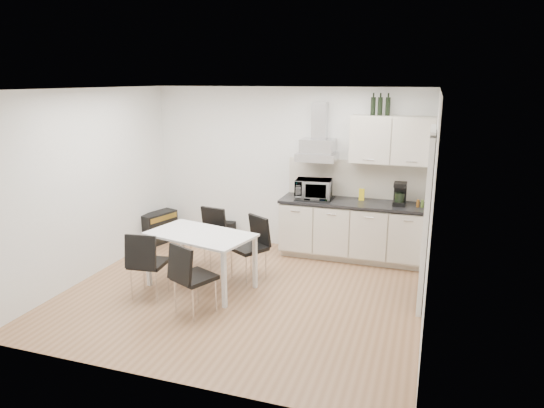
# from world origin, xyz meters

# --- Properties ---
(ground) EXTENTS (4.50, 4.50, 0.00)m
(ground) POSITION_xyz_m (0.00, 0.00, 0.00)
(ground) COLOR #A27652
(ground) RESTS_ON ground
(wall_back) EXTENTS (4.50, 0.10, 2.60)m
(wall_back) POSITION_xyz_m (0.00, 2.00, 1.30)
(wall_back) COLOR white
(wall_back) RESTS_ON ground
(wall_front) EXTENTS (4.50, 0.10, 2.60)m
(wall_front) POSITION_xyz_m (0.00, -2.00, 1.30)
(wall_front) COLOR white
(wall_front) RESTS_ON ground
(wall_left) EXTENTS (0.10, 4.00, 2.60)m
(wall_left) POSITION_xyz_m (-2.25, 0.00, 1.30)
(wall_left) COLOR white
(wall_left) RESTS_ON ground
(wall_right) EXTENTS (0.10, 4.00, 2.60)m
(wall_right) POSITION_xyz_m (2.25, 0.00, 1.30)
(wall_right) COLOR white
(wall_right) RESTS_ON ground
(ceiling) EXTENTS (4.50, 4.50, 0.00)m
(ceiling) POSITION_xyz_m (0.00, 0.00, 2.60)
(ceiling) COLOR white
(ceiling) RESTS_ON wall_back
(doorway) EXTENTS (0.08, 1.04, 2.10)m
(doorway) POSITION_xyz_m (2.21, 0.55, 1.05)
(doorway) COLOR white
(doorway) RESTS_ON ground
(kitchenette) EXTENTS (2.22, 0.64, 2.52)m
(kitchenette) POSITION_xyz_m (1.18, 1.73, 0.83)
(kitchenette) COLOR beige
(kitchenette) RESTS_ON ground
(dining_table) EXTENTS (1.51, 1.07, 0.75)m
(dining_table) POSITION_xyz_m (-0.59, 0.02, 0.67)
(dining_table) COLOR white
(dining_table) RESTS_ON ground
(chair_far_left) EXTENTS (0.51, 0.56, 0.88)m
(chair_far_left) POSITION_xyz_m (-0.81, 0.65, 0.44)
(chair_far_left) COLOR black
(chair_far_left) RESTS_ON ground
(chair_far_right) EXTENTS (0.64, 0.66, 0.88)m
(chair_far_right) POSITION_xyz_m (-0.09, 0.46, 0.44)
(chair_far_right) COLOR black
(chair_far_right) RESTS_ON ground
(chair_near_left) EXTENTS (0.49, 0.55, 0.88)m
(chair_near_left) POSITION_xyz_m (-1.09, -0.45, 0.44)
(chair_near_left) COLOR black
(chair_near_left) RESTS_ON ground
(chair_near_right) EXTENTS (0.61, 0.64, 0.88)m
(chair_near_right) POSITION_xyz_m (-0.32, -0.68, 0.44)
(chair_near_right) COLOR black
(chair_near_right) RESTS_ON ground
(guitar_amp) EXTENTS (0.45, 0.68, 0.53)m
(guitar_amp) POSITION_xyz_m (-2.10, 1.44, 0.27)
(guitar_amp) COLOR black
(guitar_amp) RESTS_ON ground
(floor_speaker) EXTENTS (0.21, 0.19, 0.33)m
(floor_speaker) POSITION_xyz_m (-1.00, 1.90, 0.17)
(floor_speaker) COLOR black
(floor_speaker) RESTS_ON ground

